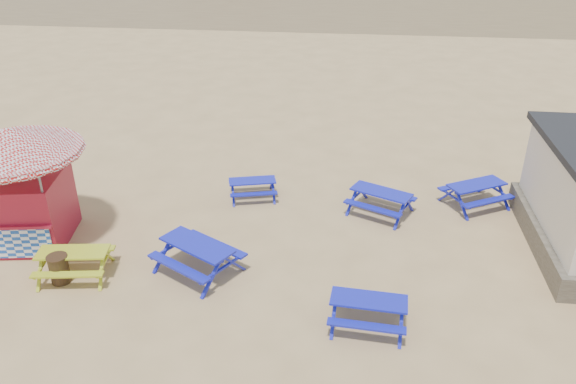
# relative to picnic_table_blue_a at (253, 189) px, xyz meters

# --- Properties ---
(ground) EXTENTS (400.00, 400.00, 0.00)m
(ground) POSITION_rel_picnic_table_blue_a_xyz_m (1.65, -2.90, -0.32)
(ground) COLOR tan
(ground) RESTS_ON ground
(picnic_table_blue_a) EXTENTS (1.80, 1.59, 0.64)m
(picnic_table_blue_a) POSITION_rel_picnic_table_blue_a_xyz_m (0.00, 0.00, 0.00)
(picnic_table_blue_a) COLOR #0E29B2
(picnic_table_blue_a) RESTS_ON ground
(picnic_table_blue_b) EXTENTS (2.34, 2.17, 0.79)m
(picnic_table_blue_b) POSITION_rel_picnic_table_blue_a_xyz_m (4.21, -0.57, 0.07)
(picnic_table_blue_b) COLOR #0E29B2
(picnic_table_blue_b) RESTS_ON ground
(picnic_table_blue_c) EXTENTS (2.40, 2.26, 0.79)m
(picnic_table_blue_c) POSITION_rel_picnic_table_blue_a_xyz_m (7.27, 0.33, 0.07)
(picnic_table_blue_c) COLOR #0E29B2
(picnic_table_blue_c) RESTS_ON ground
(picnic_table_blue_d) EXTENTS (2.63, 2.48, 0.87)m
(picnic_table_blue_d) POSITION_rel_picnic_table_blue_a_xyz_m (-0.67, -4.39, 0.11)
(picnic_table_blue_d) COLOR #0E29B2
(picnic_table_blue_d) RESTS_ON ground
(picnic_table_blue_e) EXTENTS (1.85, 1.53, 0.74)m
(picnic_table_blue_e) POSITION_rel_picnic_table_blue_a_xyz_m (3.81, -5.98, 0.05)
(picnic_table_blue_e) COLOR #0E29B2
(picnic_table_blue_e) RESTS_ON ground
(picnic_table_yellow) EXTENTS (2.01, 1.72, 0.76)m
(picnic_table_yellow) POSITION_rel_picnic_table_blue_a_xyz_m (-3.84, -4.96, 0.06)
(picnic_table_yellow) COLOR #AEB110
(picnic_table_yellow) RESTS_ON ground
(ice_cream_kiosk) EXTENTS (4.49, 4.49, 3.48)m
(ice_cream_kiosk) POSITION_rel_picnic_table_blue_a_xyz_m (-5.98, -3.39, 1.87)
(ice_cream_kiosk) COLOR maroon
(ice_cream_kiosk) RESTS_ON ground
(litter_bin) EXTENTS (0.53, 0.53, 0.78)m
(litter_bin) POSITION_rel_picnic_table_blue_a_xyz_m (-4.11, -5.27, 0.07)
(litter_bin) COLOR #3E2C16
(litter_bin) RESTS_ON ground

